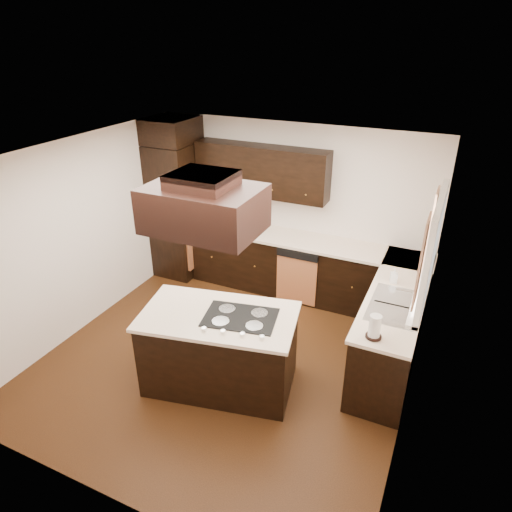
% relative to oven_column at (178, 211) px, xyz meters
% --- Properties ---
extents(floor, '(4.20, 4.20, 0.02)m').
position_rel_oven_column_xyz_m(floor, '(1.78, -1.71, -1.07)').
color(floor, '#522D12').
rests_on(floor, ground).
extents(ceiling, '(4.20, 4.20, 0.02)m').
position_rel_oven_column_xyz_m(ceiling, '(1.78, -1.71, 1.45)').
color(ceiling, white).
rests_on(ceiling, ground).
extents(wall_back, '(4.20, 0.02, 2.50)m').
position_rel_oven_column_xyz_m(wall_back, '(1.78, 0.40, 0.19)').
color(wall_back, white).
rests_on(wall_back, ground).
extents(wall_front, '(4.20, 0.02, 2.50)m').
position_rel_oven_column_xyz_m(wall_front, '(1.78, -3.81, 0.19)').
color(wall_front, white).
rests_on(wall_front, ground).
extents(wall_left, '(0.02, 4.20, 2.50)m').
position_rel_oven_column_xyz_m(wall_left, '(-0.33, -1.71, 0.19)').
color(wall_left, white).
rests_on(wall_left, ground).
extents(wall_right, '(0.02, 4.20, 2.50)m').
position_rel_oven_column_xyz_m(wall_right, '(3.88, -1.71, 0.19)').
color(wall_right, white).
rests_on(wall_right, ground).
extents(oven_column, '(0.65, 0.75, 2.12)m').
position_rel_oven_column_xyz_m(oven_column, '(0.00, 0.00, 0.00)').
color(oven_column, black).
rests_on(oven_column, floor).
extents(wall_oven_face, '(0.05, 0.62, 0.78)m').
position_rel_oven_column_xyz_m(wall_oven_face, '(0.35, 0.00, 0.06)').
color(wall_oven_face, '#CE7545').
rests_on(wall_oven_face, oven_column).
extents(base_cabinets_back, '(2.93, 0.60, 0.88)m').
position_rel_oven_column_xyz_m(base_cabinets_back, '(1.81, 0.09, -0.62)').
color(base_cabinets_back, black).
rests_on(base_cabinets_back, floor).
extents(base_cabinets_right, '(0.60, 2.40, 0.88)m').
position_rel_oven_column_xyz_m(base_cabinets_right, '(3.58, -0.80, -0.62)').
color(base_cabinets_right, black).
rests_on(base_cabinets_right, floor).
extents(countertop_back, '(2.93, 0.63, 0.04)m').
position_rel_oven_column_xyz_m(countertop_back, '(1.81, 0.08, -0.16)').
color(countertop_back, '#FFE5C9').
rests_on(countertop_back, base_cabinets_back).
extents(countertop_right, '(0.63, 2.40, 0.04)m').
position_rel_oven_column_xyz_m(countertop_right, '(3.56, -0.80, -0.16)').
color(countertop_right, '#FFE5C9').
rests_on(countertop_right, base_cabinets_right).
extents(upper_cabinets, '(2.00, 0.34, 0.72)m').
position_rel_oven_column_xyz_m(upper_cabinets, '(1.34, 0.23, 0.75)').
color(upper_cabinets, black).
rests_on(upper_cabinets, wall_back).
extents(dishwasher_front, '(0.60, 0.05, 0.72)m').
position_rel_oven_column_xyz_m(dishwasher_front, '(2.10, -0.20, -0.66)').
color(dishwasher_front, '#CE7545').
rests_on(dishwasher_front, floor).
extents(window_frame, '(0.06, 1.32, 1.12)m').
position_rel_oven_column_xyz_m(window_frame, '(3.85, -1.16, 0.59)').
color(window_frame, white).
rests_on(window_frame, wall_right).
extents(window_pane, '(0.00, 1.20, 1.00)m').
position_rel_oven_column_xyz_m(window_pane, '(3.87, -1.16, 0.59)').
color(window_pane, white).
rests_on(window_pane, wall_right).
extents(curtain_left, '(0.02, 0.34, 0.90)m').
position_rel_oven_column_xyz_m(curtain_left, '(3.79, -1.57, 0.64)').
color(curtain_left, beige).
rests_on(curtain_left, wall_right).
extents(curtain_right, '(0.02, 0.34, 0.90)m').
position_rel_oven_column_xyz_m(curtain_right, '(3.79, -0.74, 0.64)').
color(curtain_right, beige).
rests_on(curtain_right, wall_right).
extents(sink_rim, '(0.52, 0.84, 0.01)m').
position_rel_oven_column_xyz_m(sink_rim, '(3.58, -1.16, -0.14)').
color(sink_rim, silver).
rests_on(sink_rim, countertop_right).
extents(island, '(1.74, 1.18, 0.88)m').
position_rel_oven_column_xyz_m(island, '(1.90, -2.12, -0.62)').
color(island, black).
rests_on(island, floor).
extents(island_top, '(1.81, 1.25, 0.04)m').
position_rel_oven_column_xyz_m(island_top, '(1.90, -2.12, -0.16)').
color(island_top, '#FFE5C9').
rests_on(island_top, island).
extents(cooktop, '(0.84, 0.65, 0.01)m').
position_rel_oven_column_xyz_m(cooktop, '(2.14, -2.08, -0.13)').
color(cooktop, black).
rests_on(cooktop, island_top).
extents(range_hood, '(1.05, 0.72, 0.42)m').
position_rel_oven_column_xyz_m(range_hood, '(1.88, -2.25, 1.10)').
color(range_hood, black).
rests_on(range_hood, ceiling).
extents(hood_duct, '(0.55, 0.50, 0.13)m').
position_rel_oven_column_xyz_m(hood_duct, '(1.88, -2.25, 1.38)').
color(hood_duct, black).
rests_on(hood_duct, ceiling).
extents(blender_base, '(0.15, 0.15, 0.10)m').
position_rel_oven_column_xyz_m(blender_base, '(0.56, 0.05, -0.09)').
color(blender_base, silver).
rests_on(blender_base, countertop_back).
extents(blender_pitcher, '(0.13, 0.13, 0.26)m').
position_rel_oven_column_xyz_m(blender_pitcher, '(0.56, 0.05, 0.09)').
color(blender_pitcher, silver).
rests_on(blender_pitcher, blender_base).
extents(spice_rack, '(0.37, 0.12, 0.31)m').
position_rel_oven_column_xyz_m(spice_rack, '(1.11, -0.01, 0.01)').
color(spice_rack, black).
rests_on(spice_rack, countertop_back).
extents(mixing_bowl, '(0.25, 0.25, 0.06)m').
position_rel_oven_column_xyz_m(mixing_bowl, '(0.71, 0.08, -0.11)').
color(mixing_bowl, white).
rests_on(mixing_bowl, countertop_back).
extents(soap_bottle, '(0.10, 0.10, 0.18)m').
position_rel_oven_column_xyz_m(soap_bottle, '(3.47, -0.64, -0.05)').
color(soap_bottle, white).
rests_on(soap_bottle, countertop_right).
extents(paper_towel, '(0.15, 0.15, 0.25)m').
position_rel_oven_column_xyz_m(paper_towel, '(3.48, -1.83, -0.01)').
color(paper_towel, white).
rests_on(paper_towel, countertop_right).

